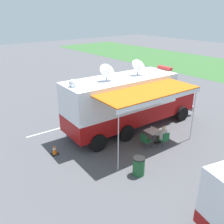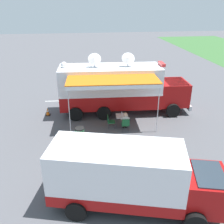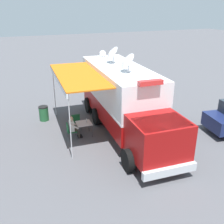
# 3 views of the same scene
# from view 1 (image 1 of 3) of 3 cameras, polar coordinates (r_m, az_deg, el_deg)

# --- Properties ---
(ground_plane) EXTENTS (100.00, 100.00, 0.00)m
(ground_plane) POSITION_cam_1_polar(r_m,az_deg,el_deg) (16.01, 1.99, -4.28)
(ground_plane) COLOR #515156
(lot_stripe) EXTENTS (0.37, 4.80, 0.01)m
(lot_stripe) POSITION_cam_1_polar(r_m,az_deg,el_deg) (16.73, -11.45, -3.51)
(lot_stripe) COLOR silver
(lot_stripe) RESTS_ON ground
(command_truck) EXTENTS (5.15, 9.60, 4.53)m
(command_truck) POSITION_cam_1_polar(r_m,az_deg,el_deg) (15.66, 4.34, 2.79)
(command_truck) COLOR #9E0F0F
(command_truck) RESTS_ON ground
(folding_table) EXTENTS (0.84, 0.84, 0.73)m
(folding_table) POSITION_cam_1_polar(r_m,az_deg,el_deg) (14.57, 9.45, -4.49)
(folding_table) COLOR silver
(folding_table) RESTS_ON ground
(water_bottle) EXTENTS (0.07, 0.07, 0.22)m
(water_bottle) POSITION_cam_1_polar(r_m,az_deg,el_deg) (14.60, 9.07, -3.69)
(water_bottle) COLOR silver
(water_bottle) RESTS_ON folding_table
(folding_chair_at_table) EXTENTS (0.50, 0.50, 0.87)m
(folding_chair_at_table) POSITION_cam_1_polar(r_m,az_deg,el_deg) (14.26, 12.06, -6.04)
(folding_chair_at_table) COLOR #19562D
(folding_chair_at_table) RESTS_ON ground
(folding_chair_beside_table) EXTENTS (0.50, 0.50, 0.87)m
(folding_chair_beside_table) POSITION_cam_1_polar(r_m,az_deg,el_deg) (13.96, 7.67, -6.37)
(folding_chair_beside_table) COLOR #19562D
(folding_chair_beside_table) RESTS_ON ground
(seated_responder) EXTENTS (0.68, 0.57, 1.25)m
(seated_responder) POSITION_cam_1_polar(r_m,az_deg,el_deg) (14.30, 11.55, -5.27)
(seated_responder) COLOR silver
(seated_responder) RESTS_ON ground
(trash_bin) EXTENTS (0.57, 0.57, 0.91)m
(trash_bin) POSITION_cam_1_polar(r_m,az_deg,el_deg) (11.85, 6.21, -12.34)
(trash_bin) COLOR #235B33
(trash_bin) RESTS_ON ground
(traffic_cone) EXTENTS (0.36, 0.36, 0.58)m
(traffic_cone) POSITION_cam_1_polar(r_m,az_deg,el_deg) (13.72, -13.19, -8.47)
(traffic_cone) COLOR black
(traffic_cone) RESTS_ON ground
(car_behind_truck) EXTENTS (4.40, 2.43, 1.76)m
(car_behind_truck) POSITION_cam_1_polar(r_m,az_deg,el_deg) (22.07, -1.58, 5.78)
(car_behind_truck) COLOR navy
(car_behind_truck) RESTS_ON ground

